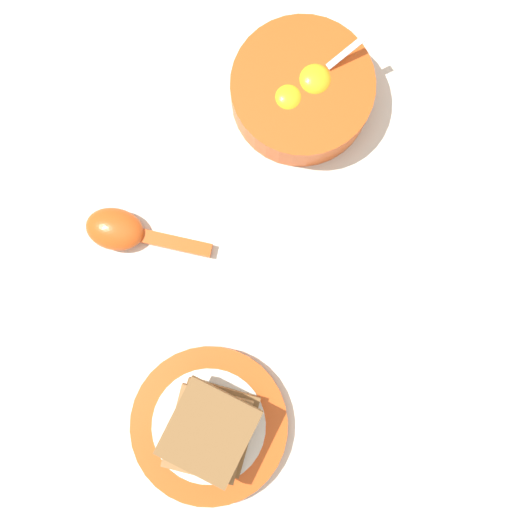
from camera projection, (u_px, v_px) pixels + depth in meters
name	position (u px, v px, depth m)	size (l,w,h in m)	color
ground_plane	(250.00, 270.00, 0.83)	(3.00, 3.00, 0.00)	silver
egg_bowl	(302.00, 91.00, 0.82)	(0.16, 0.17, 0.08)	#DB5119
toast_plate	(209.00, 425.00, 0.80)	(0.18, 0.18, 0.02)	#DB5119
toast_sandwich	(210.00, 431.00, 0.77)	(0.12, 0.13, 0.05)	brown
soup_spoon	(124.00, 231.00, 0.82)	(0.13, 0.12, 0.03)	#DB5119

